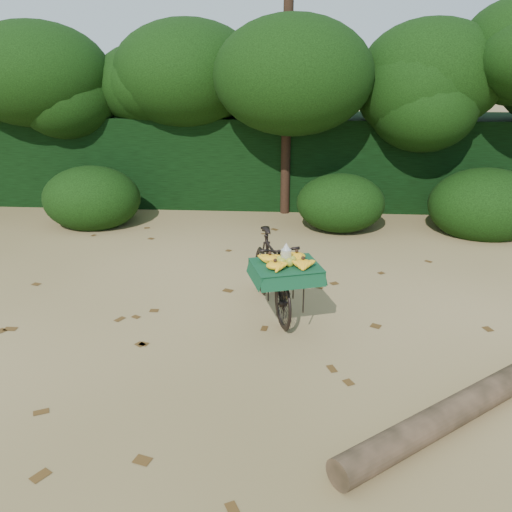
{
  "coord_description": "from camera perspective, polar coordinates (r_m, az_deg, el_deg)",
  "views": [
    {
      "loc": [
        0.65,
        -5.06,
        2.98
      ],
      "look_at": [
        0.26,
        0.5,
        0.89
      ],
      "focal_mm": 38.0,
      "sensor_mm": 36.0,
      "label": 1
    }
  ],
  "objects": [
    {
      "name": "vendor_bicycle",
      "position": [
        6.52,
        1.71,
        -1.74
      ],
      "size": [
        1.07,
        1.82,
        1.0
      ],
      "rotation": [
        0.0,
        0.0,
        0.3
      ],
      "color": "black",
      "rests_on": "ground"
    },
    {
      "name": "tree_row",
      "position": [
        10.69,
        -3.15,
        15.27
      ],
      "size": [
        14.5,
        2.0,
        4.0
      ],
      "primitive_type": null,
      "color": "black",
      "rests_on": "ground"
    },
    {
      "name": "bush_clumps",
      "position": [
        9.7,
        2.96,
        5.41
      ],
      "size": [
        8.8,
        1.7,
        0.9
      ],
      "primitive_type": null,
      "color": "black",
      "rests_on": "ground"
    },
    {
      "name": "ground",
      "position": [
        5.91,
        -2.93,
        -9.77
      ],
      "size": [
        80.0,
        80.0,
        0.0
      ],
      "primitive_type": "plane",
      "color": "tan",
      "rests_on": "ground"
    },
    {
      "name": "hedge_backdrop",
      "position": [
        11.57,
        0.69,
        10.2
      ],
      "size": [
        26.0,
        1.8,
        1.8
      ],
      "primitive_type": "cube",
      "color": "black",
      "rests_on": "ground"
    },
    {
      "name": "leaf_litter",
      "position": [
        6.47,
        -2.25,
        -6.83
      ],
      "size": [
        7.0,
        7.3,
        0.01
      ],
      "primitive_type": null,
      "color": "#4C3214",
      "rests_on": "ground"
    },
    {
      "name": "fallen_log",
      "position": [
        5.39,
        23.02,
        -13.28
      ],
      "size": [
        2.94,
        2.38,
        0.26
      ],
      "primitive_type": "cylinder",
      "rotation": [
        1.57,
        0.0,
        -0.91
      ],
      "color": "brown",
      "rests_on": "ground"
    }
  ]
}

